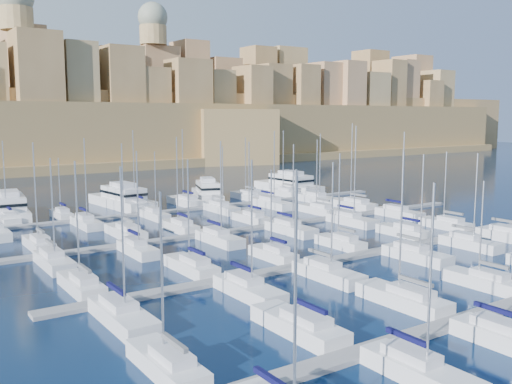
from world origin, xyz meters
TOP-DOWN VIEW (x-y plane):
  - ground at (0.00, 0.00)m, footprint 600.00×600.00m
  - pontoon_mid_near at (0.00, -12.00)m, footprint 84.00×2.00m
  - pontoon_mid_far at (0.00, 10.00)m, footprint 84.00×2.00m
  - pontoon_far at (0.00, 32.00)m, footprint 84.00×2.00m
  - sailboat_0 at (-36.68, -28.78)m, footprint 2.60×8.67m
  - sailboat_1 at (-24.54, -28.20)m, footprint 2.96×9.85m
  - sailboat_2 at (-12.09, -28.26)m, footprint 2.92×9.72m
  - sailboat_3 at (-0.74, -28.94)m, footprint 2.50×8.33m
  - sailboat_7 at (-23.03, -39.33)m, footprint 2.66×8.88m
  - sailboat_8 at (-12.89, -39.39)m, footprint 2.70×9.00m
  - sailboat_12 at (-35.83, -6.78)m, footprint 2.60×8.66m
  - sailboat_13 at (-23.15, -6.61)m, footprint 2.70×9.01m
  - sailboat_14 at (-12.05, -7.23)m, footprint 2.32×7.74m
  - sailboat_15 at (-0.63, -7.08)m, footprint 2.42×8.05m
  - sailboat_16 at (12.19, -6.77)m, footprint 2.60×8.67m
  - sailboat_17 at (22.18, -6.74)m, footprint 2.63×8.75m
  - sailboat_18 at (-35.71, -17.83)m, footprint 2.97×9.90m
  - sailboat_19 at (-22.58, -17.62)m, footprint 2.84×9.47m
  - sailboat_20 at (-12.19, -17.58)m, footprint 2.82×9.39m
  - sailboat_21 at (2.36, -17.48)m, footprint 2.76×9.19m
  - sailboat_22 at (13.53, -17.17)m, footprint 2.57×8.55m
  - sailboat_24 at (-34.79, 15.14)m, footprint 2.55×8.50m
  - sailboat_25 at (-22.29, 15.84)m, footprint 2.98×9.92m
  - sailboat_26 at (-13.73, 15.30)m, footprint 2.65×8.82m
  - sailboat_27 at (-0.51, 15.19)m, footprint 2.58×8.60m
  - sailboat_28 at (14.40, 15.34)m, footprint 2.67×8.91m
  - sailboat_29 at (23.80, 16.13)m, footprint 3.15×10.51m
  - sailboat_30 at (-35.62, 4.54)m, footprint 2.75×9.16m
  - sailboat_31 at (-24.98, 4.85)m, footprint 2.55×8.51m
  - sailboat_32 at (-12.98, 4.45)m, footprint 2.80×9.33m
  - sailboat_33 at (-0.55, 4.23)m, footprint 2.94×9.79m
  - sailboat_34 at (12.12, 4.28)m, footprint 2.90×9.68m
  - sailboat_35 at (23.76, 4.47)m, footprint 2.79×9.30m
  - sailboat_36 at (-34.54, 37.37)m, footprint 2.69×8.96m
  - sailboat_37 at (-25.89, 36.63)m, footprint 2.24×7.46m
  - sailboat_38 at (-11.76, 37.58)m, footprint 2.82×9.40m
  - sailboat_39 at (-1.24, 38.00)m, footprint 3.07×10.24m
  - sailboat_40 at (13.30, 37.46)m, footprint 2.75×9.15m
  - sailboat_41 at (23.08, 37.16)m, footprint 2.56×8.54m
  - sailboat_43 at (-24.74, 26.63)m, footprint 2.69×8.96m
  - sailboat_44 at (-12.59, 27.14)m, footprint 2.38×7.94m
  - sailboat_45 at (0.48, 26.58)m, footprint 2.72×9.07m
  - sailboat_46 at (11.54, 25.84)m, footprint 3.17×10.57m
  - sailboat_47 at (23.02, 25.79)m, footprint 3.20×10.68m
  - motor_yacht_a at (-33.20, 41.99)m, footprint 7.23×18.15m
  - motor_yacht_b at (-12.55, 42.43)m, footprint 7.36×19.05m
  - motor_yacht_c at (5.48, 40.76)m, footprint 9.38×15.71m
  - motor_yacht_d at (28.55, 42.65)m, footprint 6.86×19.35m
  - fortified_city at (-0.19, 155.26)m, footprint 460.00×108.95m

SIDE VIEW (x-z plane):
  - ground at x=0.00m, z-range 0.00..0.00m
  - pontoon_mid_near at x=0.00m, z-range 0.00..0.40m
  - pontoon_mid_far at x=0.00m, z-range 0.00..0.40m
  - pontoon_far at x=0.00m, z-range 0.00..0.40m
  - sailboat_37 at x=-25.89m, z-range -4.73..6.14m
  - sailboat_14 at x=-12.05m, z-range -5.06..6.49m
  - sailboat_3 at x=-0.74m, z-range -5.03..6.46m
  - sailboat_44 at x=-12.59m, z-range -5.31..6.74m
  - sailboat_17 at x=22.18m, z-range -5.52..6.98m
  - sailboat_15 at x=-0.63m, z-range -5.82..7.28m
  - sailboat_45 at x=0.48m, z-range -5.54..7.01m
  - sailboat_0 at x=-36.68m, z-range -5.80..7.27m
  - sailboat_22 at x=13.53m, z-range -5.87..7.34m
  - sailboat_16 at x=12.19m, z-range -5.89..7.36m
  - sailboat_13 at x=-23.15m, z-range -5.89..7.37m
  - sailboat_31 at x=-24.98m, z-range -6.12..7.60m
  - sailboat_12 at x=-35.83m, z-range -6.09..7.57m
  - sailboat_30 at x=-35.62m, z-range -5.91..7.39m
  - sailboat_27 at x=-0.51m, z-range -6.17..7.64m
  - sailboat_40 at x=13.30m, z-range -6.01..7.49m
  - sailboat_20 at x=-12.19m, z-range -5.89..7.37m
  - sailboat_21 at x=2.36m, z-range -6.02..7.50m
  - sailboat_28 at x=14.40m, z-range -6.16..7.64m
  - sailboat_7 at x=-23.03m, z-range -6.21..7.69m
  - sailboat_36 at x=-34.54m, z-range -6.26..7.75m
  - sailboat_8 at x=-12.89m, z-range -6.28..7.77m
  - sailboat_19 at x=-22.58m, z-range -6.24..7.73m
  - sailboat_24 at x=-34.79m, z-range -6.57..8.07m
  - sailboat_43 at x=-24.74m, z-range -6.57..8.07m
  - sailboat_41 at x=23.08m, z-range -6.68..8.17m
  - sailboat_33 at x=-0.55m, z-range -6.21..7.71m
  - sailboat_1 at x=-24.54m, z-range -6.19..7.69m
  - sailboat_26 at x=-13.73m, z-range -6.69..8.19m
  - sailboat_18 at x=-35.71m, z-range -6.25..7.75m
  - sailboat_32 at x=-12.98m, z-range -6.60..8.10m
  - sailboat_25 at x=-22.29m, z-range -6.29..7.80m
  - sailboat_2 at x=-12.09m, z-range -6.66..8.17m
  - sailboat_35 at x=23.76m, z-range -6.92..8.43m
  - sailboat_38 at x=-11.76m, z-range -6.96..8.47m
  - sailboat_47 at x=23.02m, z-range -6.48..8.01m
  - sailboat_39 at x=-1.24m, z-range -6.97..8.50m
  - sailboat_46 at x=11.54m, z-range -6.84..8.38m
  - sailboat_34 at x=12.12m, z-range -7.48..9.02m
  - sailboat_29 at x=23.80m, z-range -7.55..9.11m
  - motor_yacht_b at x=-12.55m, z-range -0.90..4.35m
  - motor_yacht_a at x=-33.20m, z-range -0.90..4.35m
  - motor_yacht_d at x=28.55m, z-range -0.90..4.35m
  - motor_yacht_c at x=5.48m, z-range -0.90..4.35m
  - fortified_city at x=-0.19m, z-range -15.02..44.50m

